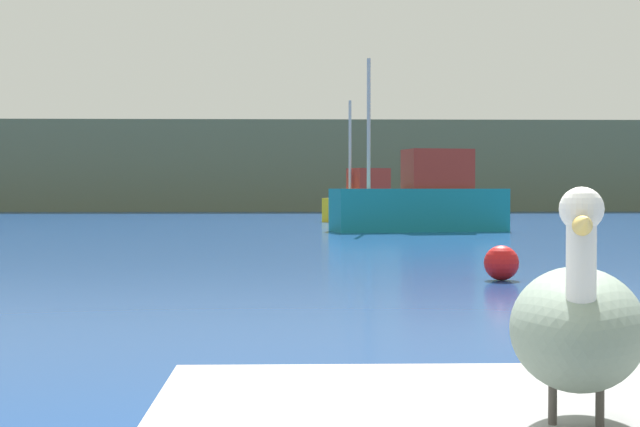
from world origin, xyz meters
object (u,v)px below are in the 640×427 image
at_px(pelican, 577,325).
at_px(mooring_buoy, 501,263).
at_px(fishing_boat_teal, 423,201).
at_px(fishing_boat_yellow, 377,203).

distance_m(pelican, mooring_buoy, 12.44).
height_order(fishing_boat_teal, fishing_boat_yellow, fishing_boat_teal).
xyz_separation_m(fishing_boat_yellow, mooring_buoy, (-0.52, -28.37, -0.53)).
height_order(fishing_boat_teal, mooring_buoy, fishing_boat_teal).
distance_m(pelican, fishing_boat_yellow, 40.68).
height_order(pelican, fishing_boat_teal, fishing_boat_teal).
bearing_deg(fishing_boat_yellow, fishing_boat_teal, 67.15).
distance_m(fishing_boat_yellow, mooring_buoy, 28.38).
height_order(pelican, fishing_boat_yellow, fishing_boat_yellow).
xyz_separation_m(pelican, fishing_boat_teal, (3.40, 30.24, 0.05)).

